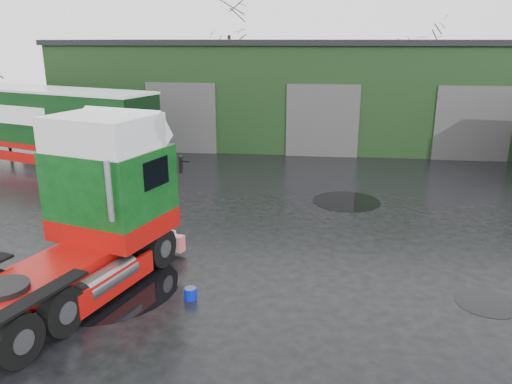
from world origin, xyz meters
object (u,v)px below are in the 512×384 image
wash_bucket (191,294)px  warehouse (323,89)px  trailer_left (44,127)px  hero_tractor (57,215)px  tree_back_a (229,58)px  tree_back_b (420,71)px

wash_bucket → warehouse: bearing=81.7°
trailer_left → warehouse: bearing=-35.6°
hero_tractor → trailer_left: bearing=137.1°
wash_bucket → tree_back_a: 33.38m
wash_bucket → tree_back_b: tree_back_b is taller
trailer_left → tree_back_a: bearing=2.1°
warehouse → tree_back_a: size_ratio=3.41×
warehouse → trailer_left: (-14.12, -10.00, -1.14)m
hero_tractor → trailer_left: size_ratio=0.56×
hero_tractor → wash_bucket: hero_tractor is taller
wash_bucket → tree_back_a: (-4.69, 32.73, 4.60)m
tree_back_a → tree_back_b: 16.03m
wash_bucket → hero_tractor: bearing=-175.1°
warehouse → tree_back_a: bearing=128.7°
hero_tractor → tree_back_a: tree_back_a is taller
warehouse → tree_back_b: tree_back_b is taller
hero_tractor → wash_bucket: (3.19, 0.27, -2.10)m
hero_tractor → trailer_left: (-7.62, 13.00, -0.23)m
warehouse → hero_tractor: warehouse is taller
warehouse → tree_back_b: 12.82m
warehouse → wash_bucket: size_ratio=99.85×
trailer_left → tree_back_a: tree_back_a is taller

